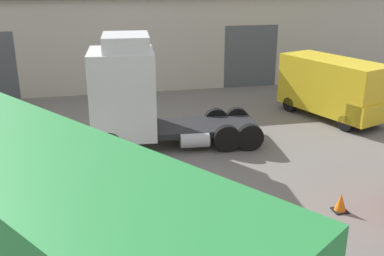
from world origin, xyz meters
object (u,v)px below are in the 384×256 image
(container_trailer_green, at_px, (14,211))
(delivery_van_yellow, at_px, (334,87))
(traffic_cone, at_px, (341,203))
(tractor_unit_white, at_px, (136,95))

(container_trailer_green, distance_m, delivery_van_yellow, 16.31)
(delivery_van_yellow, height_order, traffic_cone, delivery_van_yellow)
(traffic_cone, bearing_deg, delivery_van_yellow, 63.31)
(tractor_unit_white, distance_m, container_trailer_green, 9.67)
(tractor_unit_white, height_order, container_trailer_green, tractor_unit_white)
(tractor_unit_white, bearing_deg, container_trailer_green, 75.99)
(tractor_unit_white, relative_size, delivery_van_yellow, 1.21)
(tractor_unit_white, height_order, delivery_van_yellow, tractor_unit_white)
(container_trailer_green, relative_size, delivery_van_yellow, 1.92)
(tractor_unit_white, relative_size, traffic_cone, 12.07)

